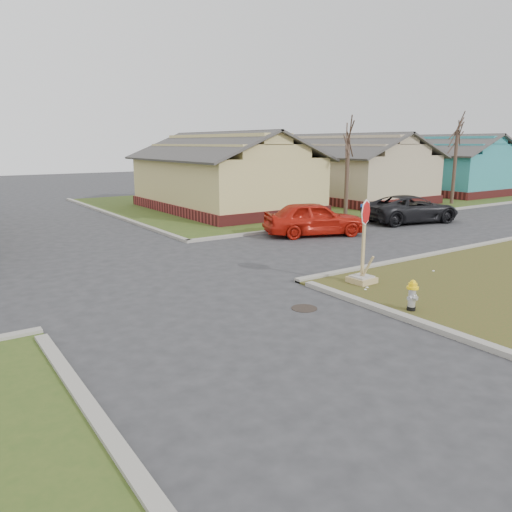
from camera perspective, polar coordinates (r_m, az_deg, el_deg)
ground at (r=11.61m, az=-4.52°, el=-7.31°), size 120.00×120.00×0.00m
verge_far_right at (r=39.00m, az=10.60°, el=6.76°), size 37.00×19.00×0.05m
curbs at (r=15.96m, az=-13.51°, el=-2.02°), size 80.00×40.00×0.12m
manhole at (r=12.41m, az=5.54°, el=-5.96°), size 0.64×0.64×0.01m
side_house_yellow at (r=30.25m, az=-3.74°, el=9.37°), size 7.60×11.60×4.70m
side_house_tan at (r=36.37m, az=10.15°, el=9.78°), size 7.60×11.60×4.70m
side_house_teal at (r=43.93m, az=19.67°, el=9.73°), size 7.60×11.60×4.70m
tree_mid_right at (r=27.68m, az=10.34°, el=8.80°), size 0.22×0.22×4.20m
tree_far_right at (r=35.56m, az=21.75°, el=9.41°), size 0.22×0.22×4.76m
fire_hydrant at (r=12.53m, az=17.42°, el=-4.12°), size 0.28×0.28×0.76m
stop_sign at (r=14.60m, az=12.08°, el=-1.02°), size 0.68×0.67×2.41m
red_sedan at (r=22.04m, az=6.67°, el=4.28°), size 4.75×3.21×1.50m
dark_pickup at (r=26.79m, az=17.31°, el=5.17°), size 5.36×3.30×1.39m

